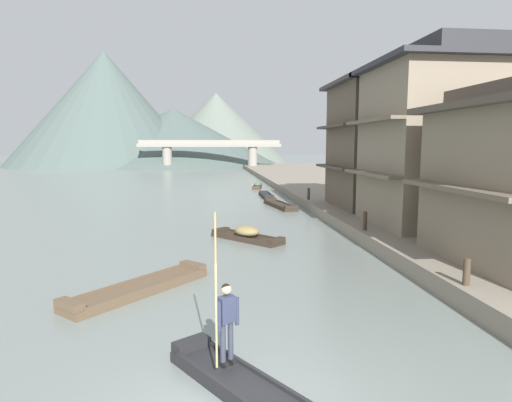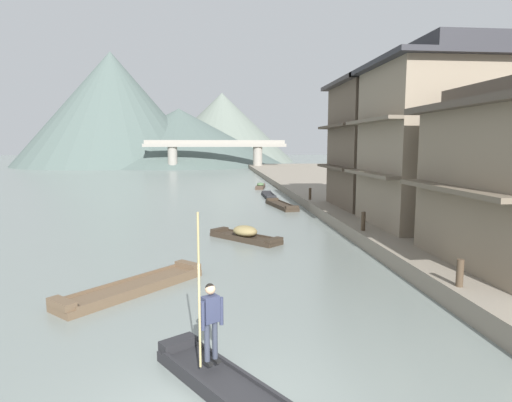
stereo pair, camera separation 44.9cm
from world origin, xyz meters
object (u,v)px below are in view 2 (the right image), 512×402
(boat_moored_nearest, at_px, (245,235))
(boat_foreground_poled, at_px, (243,398))
(stone_bridge, at_px, (215,150))
(boat_moored_second, at_px, (134,287))
(mooring_post_dock_mid, at_px, (363,221))
(boat_moored_far, at_px, (281,205))
(boatman_person, at_px, (210,314))
(mooring_post_dock_far, at_px, (310,194))
(mooring_post_dock_near, at_px, (460,273))
(boat_midriver_drifting, at_px, (260,186))
(house_waterfront_second, at_px, (432,139))
(house_waterfront_tall, at_px, (383,141))
(boat_moored_third, at_px, (269,196))

(boat_moored_nearest, bearing_deg, boat_foreground_poled, -94.06)
(boat_foreground_poled, relative_size, stone_bridge, 0.17)
(boat_moored_second, height_order, mooring_post_dock_mid, mooring_post_dock_mid)
(boat_moored_far, height_order, mooring_post_dock_mid, mooring_post_dock_mid)
(boatman_person, xyz_separation_m, stone_bridge, (0.04, 75.25, 2.28))
(boat_foreground_poled, height_order, mooring_post_dock_far, mooring_post_dock_far)
(boat_moored_nearest, xyz_separation_m, boat_moored_far, (3.49, 11.00, -0.12))
(boat_foreground_poled, height_order, mooring_post_dock_near, mooring_post_dock_near)
(boat_midriver_drifting, xyz_separation_m, stone_bridge, (-4.87, 37.19, 3.49))
(boat_foreground_poled, distance_m, house_waterfront_second, 17.62)
(boatman_person, height_order, boat_moored_second, boatman_person)
(house_waterfront_tall, relative_size, mooring_post_dock_mid, 9.84)
(boatman_person, xyz_separation_m, house_waterfront_second, (10.88, 12.66, 3.52))
(house_waterfront_second, bearing_deg, boat_midriver_drifting, 103.21)
(boat_midriver_drifting, xyz_separation_m, mooring_post_dock_far, (2.14, -15.07, 0.86))
(boat_moored_third, distance_m, mooring_post_dock_near, 27.12)
(boat_midriver_drifting, relative_size, house_waterfront_second, 0.41)
(mooring_post_dock_near, height_order, mooring_post_dock_far, mooring_post_dock_far)
(boat_foreground_poled, distance_m, boatman_person, 1.63)
(boat_foreground_poled, xyz_separation_m, mooring_post_dock_far, (6.47, 23.80, 0.94))
(house_waterfront_second, xyz_separation_m, house_waterfront_tall, (0.08, 6.53, -0.00))
(house_waterfront_second, distance_m, house_waterfront_tall, 6.53)
(boat_midriver_drifting, height_order, house_waterfront_second, house_waterfront_second)
(boat_moored_third, height_order, boat_moored_far, boat_moored_far)
(house_waterfront_second, bearing_deg, mooring_post_dock_near, -112.17)
(boat_moored_far, bearing_deg, mooring_post_dock_near, -84.37)
(house_waterfront_second, xyz_separation_m, mooring_post_dock_mid, (-3.83, -1.26, -3.86))
(house_waterfront_second, xyz_separation_m, stone_bridge, (-10.83, 62.60, -1.24))
(boat_moored_far, distance_m, mooring_post_dock_near, 20.59)
(boat_moored_nearest, bearing_deg, house_waterfront_tall, 34.39)
(house_waterfront_second, height_order, mooring_post_dock_near, house_waterfront_second)
(boat_moored_far, distance_m, boat_midriver_drifting, 14.33)
(house_waterfront_second, relative_size, house_waterfront_tall, 1.00)
(boat_moored_far, height_order, stone_bridge, stone_bridge)
(boat_moored_third, xyz_separation_m, house_waterfront_tall, (6.09, -11.10, 4.83))
(boat_moored_far, xyz_separation_m, house_waterfront_second, (5.85, -11.08, 4.81))
(boat_moored_third, height_order, house_waterfront_second, house_waterfront_second)
(boat_moored_nearest, xyz_separation_m, stone_bridge, (-1.50, 62.52, 3.45))
(house_waterfront_second, relative_size, mooring_post_dock_near, 11.01)
(house_waterfront_second, height_order, house_waterfront_tall, same)
(mooring_post_dock_near, bearing_deg, house_waterfront_second, 67.83)
(boatman_person, bearing_deg, boat_foreground_poled, -54.38)
(boat_foreground_poled, distance_m, mooring_post_dock_near, 7.70)
(boat_moored_second, height_order, house_waterfront_second, house_waterfront_second)
(mooring_post_dock_mid, height_order, mooring_post_dock_far, mooring_post_dock_mid)
(boat_moored_third, xyz_separation_m, stone_bridge, (-4.82, 44.97, 3.59))
(boatman_person, relative_size, boat_moored_nearest, 0.83)
(mooring_post_dock_far, bearing_deg, boat_moored_third, 106.69)
(boatman_person, distance_m, mooring_post_dock_far, 24.05)
(boat_moored_third, distance_m, mooring_post_dock_mid, 19.03)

